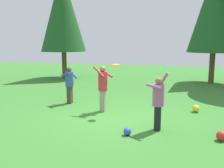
% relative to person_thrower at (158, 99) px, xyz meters
% --- Properties ---
extents(ground_plane, '(40.00, 40.00, 0.00)m').
position_rel_person_thrower_xyz_m(ground_plane, '(-1.61, 0.84, -0.94)').
color(ground_plane, '#387A2D').
extents(person_thrower, '(0.66, 0.66, 1.75)m').
position_rel_person_thrower_xyz_m(person_thrower, '(0.00, 0.00, 0.00)').
color(person_thrower, black).
rests_on(person_thrower, ground_plane).
extents(person_catcher, '(0.73, 0.69, 1.73)m').
position_rel_person_thrower_xyz_m(person_catcher, '(-2.20, 1.48, 0.09)').
color(person_catcher, gray).
rests_on(person_catcher, ground_plane).
extents(person_bystander, '(0.67, 0.65, 1.56)m').
position_rel_person_thrower_xyz_m(person_bystander, '(-3.96, 2.28, -0.03)').
color(person_bystander, '#4C382D').
rests_on(person_bystander, ground_plane).
extents(frisbee, '(0.31, 0.31, 0.05)m').
position_rel_person_thrower_xyz_m(frisbee, '(-1.61, 1.18, 0.86)').
color(frisbee, orange).
extents(ball_blue, '(0.23, 0.23, 0.23)m').
position_rel_person_thrower_xyz_m(ball_blue, '(-0.77, -0.68, -0.83)').
color(ball_blue, blue).
rests_on(ball_blue, ground_plane).
extents(ball_yellow, '(0.27, 0.27, 0.27)m').
position_rel_person_thrower_xyz_m(ball_yellow, '(1.18, 2.35, -0.81)').
color(ball_yellow, yellow).
rests_on(ball_yellow, ground_plane).
extents(ball_red, '(0.27, 0.27, 0.27)m').
position_rel_person_thrower_xyz_m(ball_red, '(1.73, -0.37, -0.81)').
color(ball_red, red).
rests_on(ball_red, ground_plane).
extents(tree_right, '(3.20, 3.20, 7.65)m').
position_rel_person_thrower_xyz_m(tree_right, '(2.35, 9.63, 3.84)').
color(tree_right, brown).
rests_on(tree_right, ground_plane).
extents(tree_far_left, '(3.15, 3.15, 7.53)m').
position_rel_person_thrower_xyz_m(tree_far_left, '(-7.62, 9.07, 3.77)').
color(tree_far_left, brown).
rests_on(tree_far_left, ground_plane).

